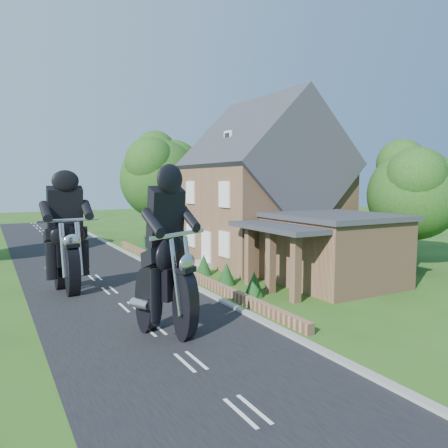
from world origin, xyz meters
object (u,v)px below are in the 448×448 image
annex (331,248)px  motorcycle_lead (167,311)px  house (264,192)px  motorcycle_follow (67,275)px  garden_wall (179,270)px

annex → motorcycle_lead: bearing=-163.0°
house → motorcycle_follow: bearing=-168.5°
motorcycle_follow → garden_wall: bearing=-174.4°
annex → motorcycle_follow: size_ratio=4.00×
garden_wall → house: bearing=9.2°
annex → motorcycle_follow: (-11.61, 4.31, -0.95)m
house → annex: bearing=-95.2°
garden_wall → annex: 8.19m
garden_wall → motorcycle_follow: size_ratio=12.47×
motorcycle_lead → house: bearing=-165.3°
annex → house: bearing=84.8°
motorcycle_follow → annex: bearing=151.4°
motorcycle_follow → motorcycle_lead: bearing=96.6°
house → motorcycle_lead: bearing=-136.6°
garden_wall → annex: bearing=-46.2°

